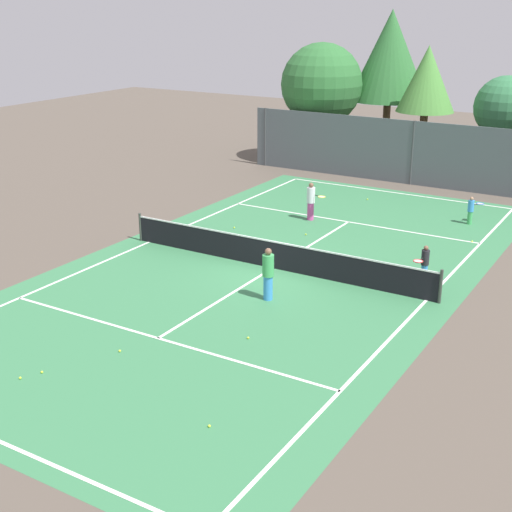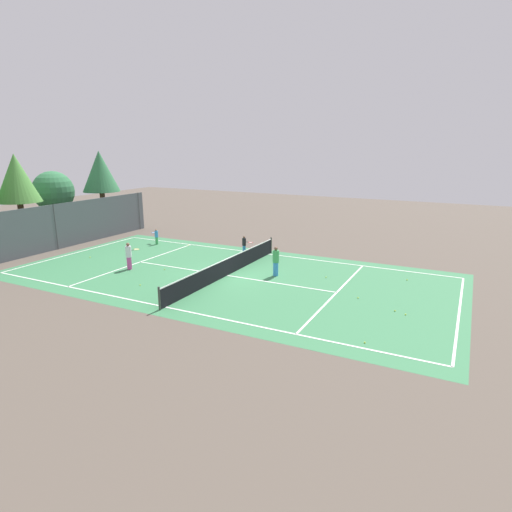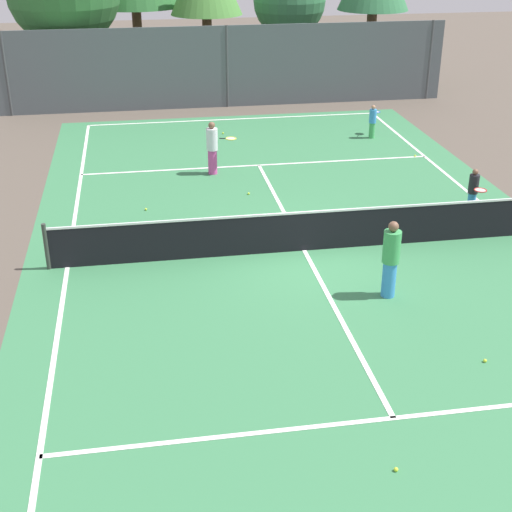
# 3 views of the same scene
# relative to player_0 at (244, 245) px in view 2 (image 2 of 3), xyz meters

# --- Properties ---
(ground_plane) EXTENTS (80.00, 80.00, 0.00)m
(ground_plane) POSITION_rel_player_0_xyz_m (-4.88, -1.52, -0.65)
(ground_plane) COLOR brown
(court_surface) EXTENTS (13.00, 25.00, 0.01)m
(court_surface) POSITION_rel_player_0_xyz_m (-4.88, -1.52, -0.64)
(court_surface) COLOR #387A4C
(court_surface) RESTS_ON ground_plane
(tennis_net) EXTENTS (11.90, 0.10, 1.10)m
(tennis_net) POSITION_rel_player_0_xyz_m (-4.88, -1.52, -0.14)
(tennis_net) COLOR #333833
(tennis_net) RESTS_ON ground_plane
(perimeter_fence) EXTENTS (18.00, 0.12, 3.20)m
(perimeter_fence) POSITION_rel_player_0_xyz_m (-4.88, 12.48, 0.95)
(perimeter_fence) COLOR #515B60
(perimeter_fence) RESTS_ON ground_plane
(tree_0) EXTENTS (3.04, 3.04, 6.64)m
(tree_0) POSITION_rel_player_0_xyz_m (-5.35, 15.33, 4.25)
(tree_0) COLOR brown
(tree_0) RESTS_ON ground_plane
(tree_2) EXTENTS (3.05, 3.05, 6.77)m
(tree_2) POSITION_rel_player_0_xyz_m (1.74, 14.72, 4.36)
(tree_2) COLOR brown
(tree_2) RESTS_ON ground_plane
(tree_3) EXTENTS (3.22, 3.22, 5.21)m
(tree_3) POSITION_rel_player_0_xyz_m (-1.51, 16.63, 2.93)
(tree_3) COLOR brown
(tree_3) RESTS_ON ground_plane
(player_0) EXTENTS (0.38, 0.84, 1.24)m
(player_0) POSITION_rel_player_0_xyz_m (0.00, 0.00, 0.00)
(player_0) COLOR #388CD8
(player_0) RESTS_ON ground_plane
(player_1) EXTENTS (0.93, 0.49, 1.61)m
(player_1) POSITION_rel_player_0_xyz_m (-6.39, 4.34, 0.19)
(player_1) COLOR #D14799
(player_1) RESTS_ON ground_plane
(player_2) EXTENTS (0.36, 0.36, 1.69)m
(player_2) POSITION_rel_player_0_xyz_m (-3.65, -3.99, 0.22)
(player_2) COLOR #388CD8
(player_2) RESTS_ON ground_plane
(player_3) EXTENTS (0.60, 0.81, 1.17)m
(player_3) POSITION_rel_player_0_xyz_m (-0.43, 7.25, -0.04)
(player_3) COLOR #3FA559
(player_3) RESTS_ON ground_plane
(ball_crate) EXTENTS (0.41, 0.30, 0.43)m
(ball_crate) POSITION_rel_player_0_xyz_m (-3.63, -0.73, -0.46)
(ball_crate) COLOR blue
(ball_crate) RESTS_ON ground_plane
(tennis_ball_0) EXTENTS (0.07, 0.07, 0.07)m
(tennis_ball_0) POSITION_rel_player_0_xyz_m (-6.15, -10.96, -0.61)
(tennis_ball_0) COLOR #CCE533
(tennis_ball_0) RESTS_ON ground_plane
(tennis_ball_1) EXTENTS (0.07, 0.07, 0.07)m
(tennis_ball_1) POSITION_rel_player_0_xyz_m (-1.19, -10.78, -0.61)
(tennis_ball_1) COLOR #CCE533
(tennis_ball_1) RESTS_ON ground_plane
(tennis_ball_2) EXTENTS (0.07, 0.07, 0.07)m
(tennis_ball_2) POSITION_rel_player_0_xyz_m (-2.73, -6.66, -0.61)
(tennis_ball_2) COLOR #CCE533
(tennis_ball_2) RESTS_ON ground_plane
(tennis_ball_3) EXTENTS (0.07, 0.07, 0.07)m
(tennis_ball_3) POSITION_rel_player_0_xyz_m (-9.94, -10.50, -0.61)
(tennis_ball_3) COLOR #CCE533
(tennis_ball_3) RESTS_ON ground_plane
(tennis_ball_4) EXTENTS (0.07, 0.07, 0.07)m
(tennis_ball_4) POSITION_rel_player_0_xyz_m (-6.39, -11.45, -0.61)
(tennis_ball_4) COLOR #CCE533
(tennis_ball_4) RESTS_ON ground_plane
(tennis_ball_5) EXTENTS (0.07, 0.07, 0.07)m
(tennis_ball_5) POSITION_rel_player_0_xyz_m (0.30, 4.90, -0.61)
(tennis_ball_5) COLOR #CCE533
(tennis_ball_5) RESTS_ON ground_plane
(tennis_ball_6) EXTENTS (0.07, 0.07, 0.07)m
(tennis_ball_6) POSITION_rel_player_0_xyz_m (-5.25, -9.08, -0.61)
(tennis_ball_6) COLOR #CCE533
(tennis_ball_6) RESTS_ON ground_plane
(tennis_ball_7) EXTENTS (0.07, 0.07, 0.07)m
(tennis_ball_7) POSITION_rel_player_0_xyz_m (-8.52, 1.65, -0.61)
(tennis_ball_7) COLOR #CCE533
(tennis_ball_7) RESTS_ON ground_plane
(tennis_ball_8) EXTENTS (0.07, 0.07, 0.07)m
(tennis_ball_8) POSITION_rel_player_0_xyz_m (-5.56, 8.57, -0.61)
(tennis_ball_8) COLOR #CCE533
(tennis_ball_8) RESTS_ON ground_plane
(tennis_ball_9) EXTENTS (0.07, 0.07, 0.07)m
(tennis_ball_9) POSITION_rel_player_0_xyz_m (-5.60, 2.38, -0.61)
(tennis_ball_9) COLOR #CCE533
(tennis_ball_9) RESTS_ON ground_plane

